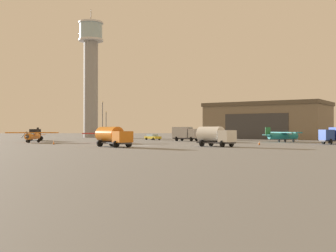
% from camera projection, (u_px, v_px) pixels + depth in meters
% --- Properties ---
extents(ground_plane, '(400.00, 400.00, 0.00)m').
position_uv_depth(ground_plane, '(144.00, 145.00, 68.79)').
color(ground_plane, slate).
extents(control_tower, '(7.68, 7.68, 40.21)m').
position_uv_depth(control_tower, '(91.00, 69.00, 132.18)').
color(control_tower, gray).
rests_on(control_tower, ground_plane).
extents(hangar, '(36.51, 33.03, 9.90)m').
position_uv_depth(hangar, '(267.00, 121.00, 116.82)').
color(hangar, '#7A6B56').
rests_on(hangar, ground_plane).
extents(airplane_orange, '(10.07, 7.92, 2.98)m').
position_uv_depth(airplane_orange, '(33.00, 135.00, 83.23)').
color(airplane_orange, orange).
rests_on(airplane_orange, ground_plane).
extents(airplane_red, '(9.60, 7.52, 2.82)m').
position_uv_depth(airplane_red, '(107.00, 136.00, 79.91)').
color(airplane_red, red).
rests_on(airplane_red, ground_plane).
extents(airplane_teal, '(7.98, 10.19, 3.02)m').
position_uv_depth(airplane_teal, '(282.00, 135.00, 85.01)').
color(airplane_teal, teal).
rests_on(airplane_teal, ground_plane).
extents(truck_fuel_tanker_white, '(5.88, 5.80, 3.04)m').
position_uv_depth(truck_fuel_tanker_white, '(215.00, 136.00, 63.89)').
color(truck_fuel_tanker_white, '#38383D').
rests_on(truck_fuel_tanker_white, ground_plane).
extents(truck_box_silver, '(6.20, 5.39, 3.13)m').
position_uv_depth(truck_box_silver, '(185.00, 133.00, 93.33)').
color(truck_box_silver, '#38383D').
rests_on(truck_box_silver, ground_plane).
extents(truck_fuel_tanker_orange, '(6.10, 6.91, 3.02)m').
position_uv_depth(truck_fuel_tanker_orange, '(113.00, 136.00, 62.77)').
color(truck_fuel_tanker_orange, '#38383D').
rests_on(truck_fuel_tanker_orange, ground_plane).
extents(truck_flatbed_black, '(4.18, 7.15, 2.64)m').
position_uv_depth(truck_flatbed_black, '(35.00, 135.00, 96.09)').
color(truck_flatbed_black, '#38383D').
rests_on(truck_flatbed_black, ground_plane).
extents(car_red, '(4.36, 3.51, 1.37)m').
position_uv_depth(car_red, '(221.00, 139.00, 83.18)').
color(car_red, red).
rests_on(car_red, ground_plane).
extents(car_yellow, '(4.21, 4.73, 1.37)m').
position_uv_depth(car_yellow, '(153.00, 137.00, 103.27)').
color(car_yellow, gold).
rests_on(car_yellow, ground_plane).
extents(light_post_west, '(0.44, 0.44, 7.55)m').
position_uv_depth(light_post_west, '(106.00, 122.00, 114.54)').
color(light_post_west, '#38383D').
rests_on(light_post_west, ground_plane).
extents(light_post_east, '(0.44, 0.44, 9.99)m').
position_uv_depth(light_post_east, '(102.00, 117.00, 110.43)').
color(light_post_east, '#38383D').
rests_on(light_post_east, ground_plane).
extents(traffic_cone_near_left, '(0.36, 0.36, 0.71)m').
position_uv_depth(traffic_cone_near_left, '(259.00, 143.00, 70.33)').
color(traffic_cone_near_left, black).
rests_on(traffic_cone_near_left, ground_plane).
extents(traffic_cone_near_right, '(0.36, 0.36, 0.71)m').
position_uv_depth(traffic_cone_near_right, '(54.00, 142.00, 72.89)').
color(traffic_cone_near_right, black).
rests_on(traffic_cone_near_right, ground_plane).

